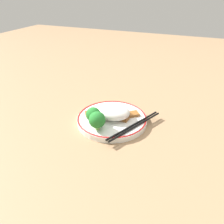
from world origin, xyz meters
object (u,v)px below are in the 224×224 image
object	(u,v)px
chopsticks	(134,126)
broccoli_back_center	(97,120)
plate	(112,119)
broccoli_back_left	(93,115)

from	to	relation	value
chopsticks	broccoli_back_center	bearing A→B (deg)	29.42
broccoli_back_center	chopsticks	world-z (taller)	broccoli_back_center
plate	chopsticks	size ratio (longest dim) A/B	1.09
plate	broccoli_back_center	bearing A→B (deg)	79.11
chopsticks	broccoli_back_left	bearing A→B (deg)	13.46
broccoli_back_left	broccoli_back_center	world-z (taller)	broccoli_back_center
broccoli_back_left	broccoli_back_center	bearing A→B (deg)	134.55
broccoli_back_center	chopsticks	size ratio (longest dim) A/B	0.28
chopsticks	plate	bearing A→B (deg)	-15.14
plate	broccoli_back_left	world-z (taller)	broccoli_back_left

